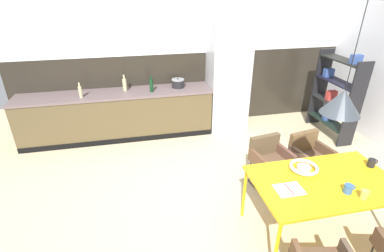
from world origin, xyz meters
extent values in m
plane|color=#C4AF87|center=(0.00, 0.00, 0.00)|extent=(8.53, 8.53, 0.00)
cube|color=black|center=(0.00, 2.74, 0.73)|extent=(6.56, 0.12, 1.45)
cube|color=silver|center=(0.00, 2.74, 2.18)|extent=(6.56, 0.12, 1.45)
cube|color=brown|center=(-1.41, 2.38, 0.42)|extent=(3.45, 0.60, 0.84)
cube|color=#635252|center=(-1.41, 2.38, 0.86)|extent=(3.48, 0.63, 0.04)
cube|color=black|center=(-1.41, 2.08, 0.05)|extent=(3.45, 0.01, 0.10)
cube|color=#ADAFB2|center=(0.70, 2.38, 1.02)|extent=(0.73, 0.60, 2.04)
cube|color=gold|center=(0.85, -0.52, 0.73)|extent=(1.53, 0.92, 0.03)
cylinder|color=gold|center=(0.12, -0.11, 0.36)|extent=(0.04, 0.04, 0.71)
cylinder|color=gold|center=(1.58, -0.11, 0.36)|extent=(0.04, 0.04, 0.71)
cylinder|color=gold|center=(0.12, -0.94, 0.36)|extent=(0.04, 0.04, 0.71)
cube|color=brown|center=(0.70, 0.37, 0.41)|extent=(0.55, 0.53, 0.06)
cube|color=brown|center=(0.67, 0.57, 0.59)|extent=(0.46, 0.15, 0.29)
cube|color=brown|center=(0.92, 0.40, 0.51)|extent=(0.11, 0.42, 0.14)
cube|color=brown|center=(0.48, 0.33, 0.51)|extent=(0.11, 0.42, 0.14)
cylinder|color=black|center=(0.93, 0.21, 0.19)|extent=(0.02, 0.02, 0.38)
cylinder|color=black|center=(0.53, 0.15, 0.19)|extent=(0.02, 0.02, 0.38)
cylinder|color=black|center=(0.87, 0.59, 0.19)|extent=(0.02, 0.02, 0.38)
cylinder|color=black|center=(0.47, 0.53, 0.19)|extent=(0.02, 0.02, 0.38)
cylinder|color=black|center=(0.90, 0.40, 0.01)|extent=(0.08, 0.41, 0.02)
cylinder|color=black|center=(0.50, 0.34, 0.01)|extent=(0.08, 0.41, 0.02)
cube|color=brown|center=(1.29, 0.33, 0.42)|extent=(0.56, 0.54, 0.06)
cube|color=brown|center=(1.25, 0.52, 0.60)|extent=(0.46, 0.16, 0.30)
cube|color=brown|center=(1.51, 0.37, 0.52)|extent=(0.13, 0.42, 0.14)
cube|color=brown|center=(1.07, 0.29, 0.52)|extent=(0.13, 0.42, 0.14)
cylinder|color=black|center=(1.52, 0.18, 0.19)|extent=(0.02, 0.02, 0.39)
cylinder|color=black|center=(1.13, 0.10, 0.19)|extent=(0.02, 0.02, 0.39)
cylinder|color=black|center=(1.45, 0.55, 0.19)|extent=(0.02, 0.02, 0.39)
cylinder|color=black|center=(1.06, 0.48, 0.19)|extent=(0.02, 0.02, 0.39)
cylinder|color=black|center=(1.49, 0.37, 0.01)|extent=(0.09, 0.41, 0.02)
cylinder|color=black|center=(1.09, 0.29, 0.01)|extent=(0.09, 0.41, 0.02)
cylinder|color=silver|center=(0.72, -0.30, 0.77)|extent=(0.15, 0.15, 0.06)
torus|color=silver|center=(0.72, -0.30, 0.79)|extent=(0.32, 0.32, 0.04)
cube|color=white|center=(0.32, -0.58, 0.75)|extent=(0.14, 0.21, 0.01)
cube|color=white|center=(0.46, -0.58, 0.75)|extent=(0.14, 0.21, 0.01)
cube|color=#B73833|center=(0.39, -0.58, 0.76)|extent=(0.01, 0.21, 0.00)
cylinder|color=black|center=(1.53, -0.39, 0.79)|extent=(0.08, 0.08, 0.10)
torus|color=black|center=(1.58, -0.39, 0.79)|extent=(0.07, 0.01, 0.07)
cylinder|color=#335B93|center=(0.95, -0.74, 0.79)|extent=(0.09, 0.09, 0.09)
torus|color=#335B93|center=(1.00, -0.74, 0.79)|extent=(0.06, 0.01, 0.06)
cylinder|color=gold|center=(1.04, -0.85, 0.79)|extent=(0.07, 0.07, 0.09)
torus|color=gold|center=(1.09, -0.85, 0.79)|extent=(0.06, 0.01, 0.06)
cylinder|color=black|center=(-0.25, 2.44, 0.95)|extent=(0.23, 0.23, 0.14)
cylinder|color=gray|center=(-0.25, 2.44, 1.03)|extent=(0.24, 0.24, 0.01)
sphere|color=black|center=(-0.25, 2.44, 1.05)|extent=(0.02, 0.02, 0.02)
cylinder|color=tan|center=(-1.97, 2.26, 0.98)|extent=(0.06, 0.06, 0.20)
cylinder|color=tan|center=(-1.97, 2.26, 1.11)|extent=(0.03, 0.03, 0.07)
cylinder|color=tan|center=(-1.23, 2.45, 0.99)|extent=(0.07, 0.07, 0.22)
cylinder|color=tan|center=(-1.23, 2.45, 1.14)|extent=(0.03, 0.03, 0.08)
cylinder|color=#0F3319|center=(-0.76, 2.29, 1.00)|extent=(0.06, 0.06, 0.24)
cylinder|color=#0F3319|center=(-0.76, 2.29, 1.15)|extent=(0.03, 0.03, 0.07)
cube|color=black|center=(2.55, 2.13, 0.77)|extent=(0.30, 0.03, 1.54)
cube|color=black|center=(2.55, 1.14, 0.77)|extent=(0.30, 0.03, 1.54)
cube|color=black|center=(2.55, 1.64, 0.25)|extent=(0.30, 0.97, 0.02)
cube|color=#334C8C|center=(2.55, 1.71, 0.36)|extent=(0.18, 0.10, 0.19)
cube|color=black|center=(2.55, 1.64, 0.65)|extent=(0.30, 0.97, 0.02)
cube|color=#B73833|center=(2.55, 1.75, 0.75)|extent=(0.18, 0.10, 0.18)
cube|color=black|center=(2.55, 1.64, 1.04)|extent=(0.30, 0.97, 0.02)
cube|color=#334C8C|center=(2.55, 1.96, 1.13)|extent=(0.18, 0.10, 0.15)
cube|color=black|center=(2.55, 1.64, 1.44)|extent=(0.30, 0.97, 0.02)
cube|color=#334C8C|center=(2.55, 1.37, 1.52)|extent=(0.18, 0.10, 0.15)
cylinder|color=black|center=(0.85, -0.48, 2.31)|extent=(0.01, 0.01, 1.09)
cone|color=#2F353B|center=(0.85, -0.48, 1.64)|extent=(0.37, 0.37, 0.25)
camera|label=1|loc=(-1.07, -2.65, 2.66)|focal=26.77mm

